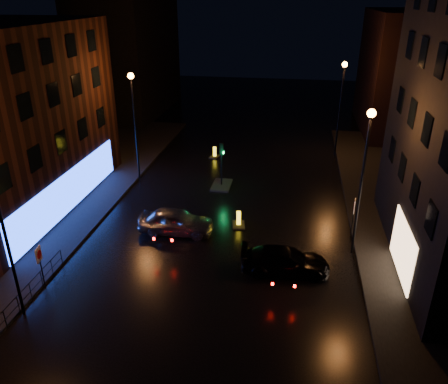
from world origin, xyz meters
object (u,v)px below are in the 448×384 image
(dark_sedan, at_px, (285,261))
(road_sign_right, at_px, (354,209))
(silver_hatchback, at_px, (176,221))
(road_sign_left, at_px, (39,258))
(bollard_far, at_px, (215,155))
(bollard_near, at_px, (239,223))
(traffic_signal, at_px, (222,180))

(dark_sedan, xyz_separation_m, road_sign_right, (3.84, 4.43, 1.17))
(silver_hatchback, relative_size, road_sign_left, 1.96)
(dark_sedan, bearing_deg, bollard_far, 18.64)
(dark_sedan, relative_size, road_sign_right, 1.90)
(bollard_far, bearing_deg, bollard_near, -60.10)
(road_sign_right, bearing_deg, dark_sedan, 57.61)
(silver_hatchback, bearing_deg, bollard_near, -68.84)
(traffic_signal, distance_m, bollard_far, 6.45)
(road_sign_left, height_order, road_sign_right, road_sign_right)
(traffic_signal, distance_m, road_sign_left, 15.55)
(bollard_near, height_order, bollard_far, bollard_near)
(silver_hatchback, distance_m, dark_sedan, 7.49)
(road_sign_left, bearing_deg, bollard_near, 33.32)
(dark_sedan, bearing_deg, road_sign_right, -44.77)
(road_sign_left, bearing_deg, silver_hatchback, 42.82)
(bollard_near, bearing_deg, dark_sedan, -66.06)
(silver_hatchback, height_order, road_sign_right, road_sign_right)
(bollard_near, relative_size, road_sign_left, 0.54)
(bollard_near, xyz_separation_m, road_sign_right, (6.96, -0.17, 1.63))
(traffic_signal, distance_m, silver_hatchback, 7.67)
(bollard_far, bearing_deg, traffic_signal, -62.22)
(silver_hatchback, xyz_separation_m, road_sign_left, (-5.14, -6.47, 0.98))
(bollard_near, distance_m, road_sign_right, 7.15)
(bollard_near, xyz_separation_m, bollard_far, (-3.84, 12.22, -0.01))
(dark_sedan, distance_m, bollard_far, 18.20)
(road_sign_right, bearing_deg, traffic_signal, -25.60)
(traffic_signal, xyz_separation_m, bollard_far, (-1.70, 6.21, -0.29))
(traffic_signal, relative_size, dark_sedan, 0.73)
(dark_sedan, relative_size, bollard_near, 3.68)
(traffic_signal, bearing_deg, bollard_near, -70.40)
(dark_sedan, bearing_deg, road_sign_left, 101.93)
(silver_hatchback, bearing_deg, traffic_signal, -12.64)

